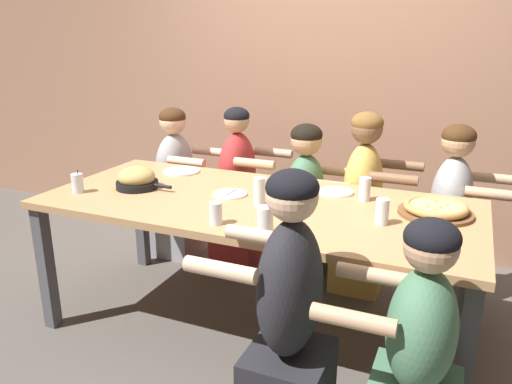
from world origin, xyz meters
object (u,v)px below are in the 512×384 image
object	(u,v)px
empty_plate_c	(230,194)
diner_far_center	(305,209)
skillet_bowl	(137,179)
drinking_glass_b	(260,193)
drinking_glass_e	(216,215)
diner_near_midright	(288,328)
diner_far_midright	(362,210)
pizza_board_main	(436,209)
drinking_glass_a	(382,213)
empty_plate_b	(181,171)
diner_far_right	(449,226)
empty_plate_a	(336,192)
diner_far_midleft	(238,196)
drinking_glass_c	(365,190)
drinking_glass_d	(265,222)
diner_far_left	(176,189)
diner_near_right	(415,372)
cocktail_glass_blue	(78,184)

from	to	relation	value
empty_plate_c	diner_far_center	distance (m)	0.78
skillet_bowl	empty_plate_c	distance (m)	0.56
skillet_bowl	drinking_glass_b	xyz separation A→B (m)	(0.77, -0.00, 0.01)
empty_plate_c	diner_far_center	size ratio (longest dim) A/B	0.17
drinking_glass_e	diner_near_midright	world-z (taller)	diner_near_midright
diner_far_midright	pizza_board_main	bearing A→B (deg)	39.19
pizza_board_main	drinking_glass_a	distance (m)	0.33
skillet_bowl	drinking_glass_e	world-z (taller)	skillet_bowl
empty_plate_b	empty_plate_c	world-z (taller)	same
drinking_glass_a	diner_far_right	world-z (taller)	diner_far_right
pizza_board_main	empty_plate_a	bearing A→B (deg)	164.34
diner_far_midleft	diner_far_center	xyz separation A→B (m)	(0.50, 0.00, -0.02)
empty_plate_b	drinking_glass_a	xyz separation A→B (m)	(1.36, -0.43, 0.05)
drinking_glass_c	drinking_glass_d	xyz separation A→B (m)	(-0.31, -0.65, -0.00)
diner_far_left	diner_far_midleft	bearing A→B (deg)	90.00
drinking_glass_e	diner_near_midright	distance (m)	0.66
drinking_glass_d	drinking_glass_e	bearing A→B (deg)	174.62
empty_plate_a	diner_near_right	distance (m)	1.22
cocktail_glass_blue	diner_far_center	distance (m)	1.47
drinking_glass_b	diner_far_center	bearing A→B (deg)	89.92
drinking_glass_a	diner_far_right	xyz separation A→B (m)	(0.28, 0.81, -0.31)
drinking_glass_e	pizza_board_main	bearing A→B (deg)	30.04
pizza_board_main	diner_near_right	distance (m)	0.94
diner_far_center	diner_near_right	bearing A→B (deg)	31.29
drinking_glass_a	cocktail_glass_blue	bearing A→B (deg)	-173.90
pizza_board_main	diner_near_midright	bearing A→B (deg)	-116.99
drinking_glass_e	diner_far_left	size ratio (longest dim) A/B	0.09
empty_plate_a	diner_far_center	xyz separation A→B (m)	(-0.31, 0.42, -0.28)
drinking_glass_d	diner_far_midleft	distance (m)	1.37
cocktail_glass_blue	diner_far_midleft	xyz separation A→B (m)	(0.53, 0.99, -0.30)
empty_plate_b	cocktail_glass_blue	distance (m)	0.68
drinking_glass_b	diner_far_right	size ratio (longest dim) A/B	0.13
pizza_board_main	diner_far_midleft	world-z (taller)	diner_far_midleft
diner_far_midright	skillet_bowl	bearing A→B (deg)	-55.88
diner_far_center	diner_far_midleft	bearing A→B (deg)	-90.00
drinking_glass_b	diner_far_midright	xyz separation A→B (m)	(0.39, 0.79, -0.30)
empty_plate_b	drinking_glass_d	bearing A→B (deg)	-40.25
skillet_bowl	diner_far_midright	world-z (taller)	diner_far_midright
pizza_board_main	empty_plate_a	distance (m)	0.56
drinking_glass_c	diner_far_center	distance (m)	0.77
pizza_board_main	diner_near_right	xyz separation A→B (m)	(0.03, -0.89, -0.33)
drinking_glass_d	diner_far_right	xyz separation A→B (m)	(0.74, 1.14, -0.32)
pizza_board_main	diner_far_right	xyz separation A→B (m)	(0.06, 0.58, -0.29)
diner_far_midright	diner_far_left	bearing A→B (deg)	-90.00
diner_far_right	diner_far_left	xyz separation A→B (m)	(-1.93, -0.00, -0.00)
drinking_glass_e	diner_far_midleft	world-z (taller)	diner_far_midleft
drinking_glass_c	diner_far_right	world-z (taller)	diner_far_right
diner_far_right	diner_far_center	distance (m)	0.92
empty_plate_b	diner_near_midright	bearing A→B (deg)	-43.70
cocktail_glass_blue	diner_far_midright	distance (m)	1.75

